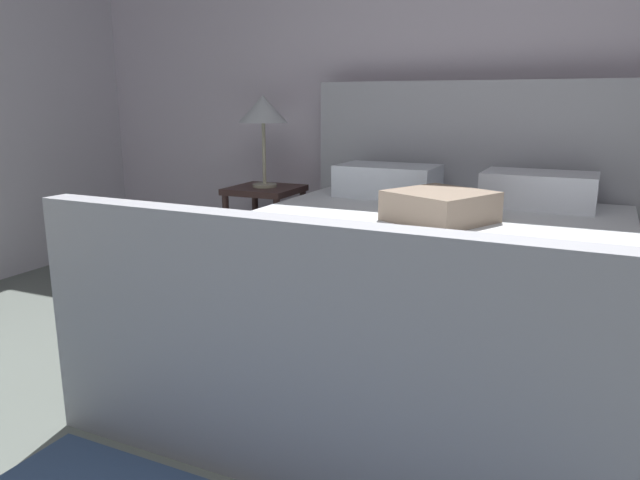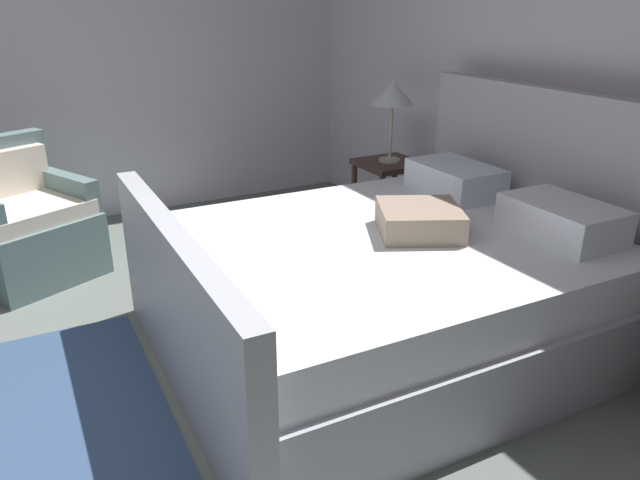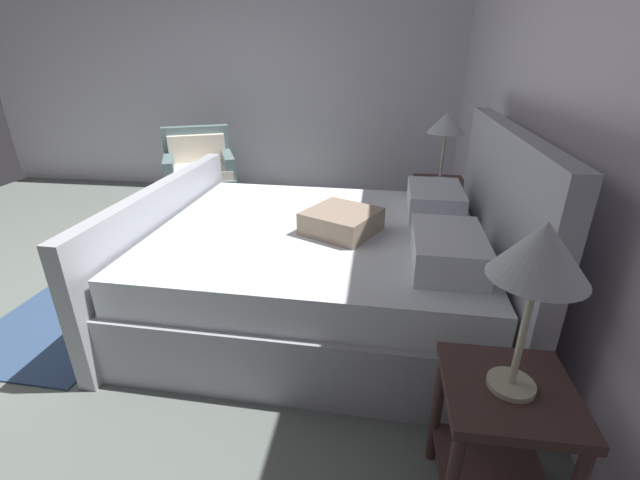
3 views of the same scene
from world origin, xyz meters
name	(u,v)px [view 3 (image 3 of 3)]	position (x,y,z in m)	size (l,w,h in m)	color
ground_plane	(91,298)	(0.00, 0.00, -0.01)	(5.81, 5.96, 0.02)	slate
wall_back	(571,119)	(0.00, 3.04, 1.33)	(5.93, 0.12, 2.67)	silver
wall_side_left	(216,81)	(-2.97, 0.00, 1.33)	(0.12, 6.08, 2.67)	silver
bed	(326,265)	(-0.07, 1.75, 0.35)	(2.02, 2.32, 1.28)	#A5A9B1
nightstand_right	(500,429)	(1.23, 2.54, 0.40)	(0.44, 0.44, 0.60)	#402926
table_lamp_right	(541,256)	(1.23, 2.54, 1.10)	(0.30, 0.30, 0.61)	#B7B293
nightstand_left	(437,202)	(-1.37, 2.61, 0.40)	(0.44, 0.44, 0.60)	#402926
table_lamp_left	(446,125)	(-1.37, 2.61, 1.09)	(0.32, 0.32, 0.60)	#B7B293
armchair	(201,180)	(-1.94, 0.10, 0.35)	(0.96, 0.96, 0.90)	slate
area_rug	(103,292)	(-0.07, 0.05, 0.01)	(1.91, 0.91, 0.01)	#334A6E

